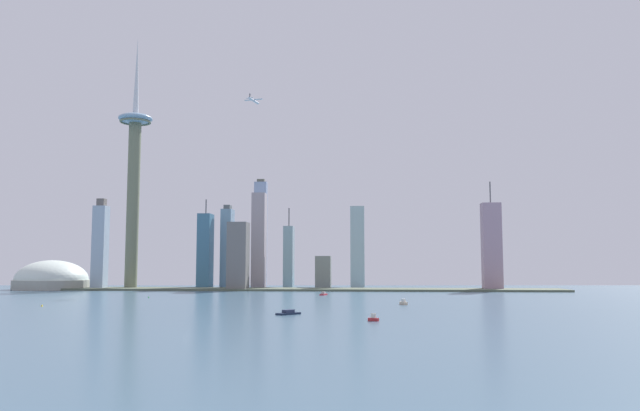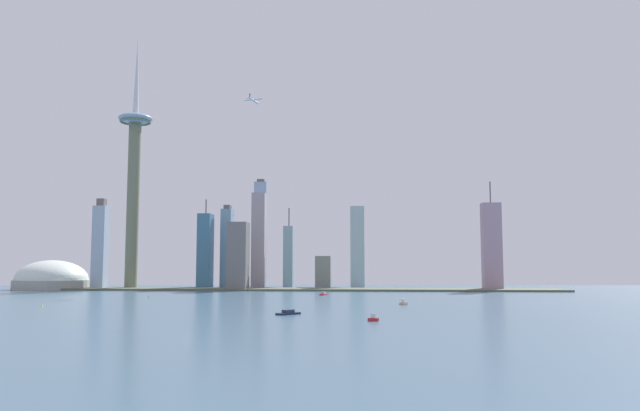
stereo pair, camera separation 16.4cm
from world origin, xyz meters
name	(u,v)px [view 2 (the right image)]	position (x,y,z in m)	size (l,w,h in m)	color
ground_plane	(187,335)	(0.00, 0.00, 0.00)	(6000.00, 6000.00, 0.00)	#3F5E74
waterfront_pier	(301,289)	(0.00, 512.93, 1.33)	(677.14, 62.28, 2.65)	#56604C
observation_tower	(134,167)	(-236.96, 528.73, 169.27)	(47.17, 47.17, 356.13)	#6E755A
stadium_dome	(52,281)	(-344.45, 519.61, 11.35)	(100.31, 100.31, 54.04)	#A0A093
skyscraper_0	(260,234)	(-70.67, 601.13, 78.71)	(18.30, 12.20, 160.15)	#8BA1C6
skyscraper_1	(259,241)	(-65.59, 561.09, 67.20)	(18.62, 21.33, 134.39)	#A3959C
skyscraper_2	(358,247)	(72.23, 605.36, 59.32)	(20.30, 19.89, 118.65)	#9FBBBE
skyscraper_3	(227,248)	(-115.74, 581.73, 57.91)	(15.10, 25.76, 119.77)	#759DB6
skyscraper_4	(323,272)	(24.18, 575.29, 22.83)	(21.28, 27.63, 45.66)	gray
skyscraper_5	(289,257)	(-26.39, 585.99, 44.48)	(13.73, 24.00, 115.40)	#82A5AE
skyscraper_6	(492,246)	(249.54, 528.12, 57.39)	(24.29, 20.41, 143.30)	#AA8A9D
skyscraper_7	(205,251)	(-140.28, 553.02, 52.39)	(17.74, 26.99, 125.32)	teal
skyscraper_8	(238,256)	(-82.69, 502.95, 44.57)	(25.40, 27.15, 89.15)	slate
skyscraper_9	(100,246)	(-277.19, 518.47, 58.77)	(17.43, 17.63, 123.80)	#9BB1C8
boat_0	(324,294)	(37.99, 389.56, 1.33)	(7.92, 16.20, 3.72)	#B32430
boat_1	(288,313)	(33.18, 124.03, 1.18)	(16.48, 17.61, 3.31)	#162239
boat_2	(373,318)	(90.36, 80.18, 1.67)	(6.81, 4.69, 4.66)	#B92A2F
boat_3	(403,303)	(116.97, 233.10, 1.76)	(6.55, 10.68, 4.80)	beige
channel_buoy_0	(42,305)	(-176.43, 189.25, 0.79)	(1.93, 1.93, 1.59)	yellow
channel_buoy_1	(149,297)	(-135.76, 321.16, 0.89)	(1.21, 1.21, 1.79)	green
airplane	(254,101)	(-66.14, 513.59, 256.10)	(26.72, 30.32, 7.92)	silver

